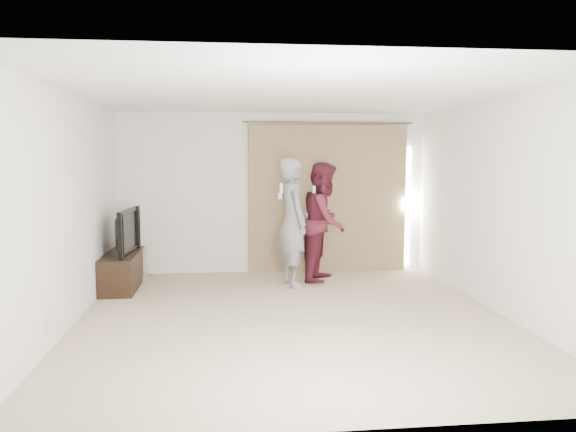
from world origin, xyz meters
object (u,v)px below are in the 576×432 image
object	(u,v)px
tv_console	(123,271)
person_woman	(324,222)
tv	(121,231)
person_man	(293,222)

from	to	relation	value
tv_console	person_woman	size ratio (longest dim) A/B	0.73
tv	person_man	distance (m)	2.47
person_man	person_woman	size ratio (longest dim) A/B	1.04
tv_console	tv	distance (m)	0.58
tv	person_woman	xyz separation A→B (m)	(2.99, 0.20, 0.08)
person_man	person_woman	distance (m)	0.61
tv_console	person_woman	xyz separation A→B (m)	(2.99, 0.20, 0.65)
tv	person_woman	world-z (taller)	person_woman
person_man	person_woman	xyz separation A→B (m)	(0.52, 0.32, -0.04)
person_woman	tv	bearing A→B (deg)	-176.13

